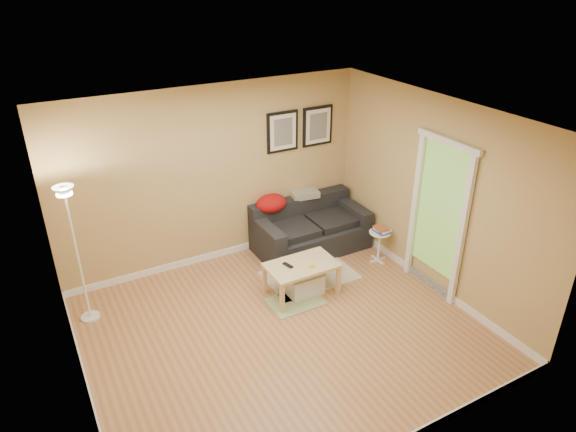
% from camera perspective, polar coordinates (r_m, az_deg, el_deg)
% --- Properties ---
extents(floor, '(4.50, 4.50, 0.00)m').
position_cam_1_polar(floor, '(6.41, -0.64, -12.54)').
color(floor, '#B7764E').
rests_on(floor, ground).
extents(ceiling, '(4.50, 4.50, 0.00)m').
position_cam_1_polar(ceiling, '(5.17, -0.79, 10.39)').
color(ceiling, white).
rests_on(ceiling, wall_back).
extents(wall_back, '(4.50, 0.00, 4.50)m').
position_cam_1_polar(wall_back, '(7.33, -8.16, 4.34)').
color(wall_back, tan).
rests_on(wall_back, ground).
extents(wall_front, '(4.50, 0.00, 4.50)m').
position_cam_1_polar(wall_front, '(4.32, 12.33, -13.56)').
color(wall_front, tan).
rests_on(wall_front, ground).
extents(wall_left, '(0.00, 4.00, 4.00)m').
position_cam_1_polar(wall_left, '(5.17, -23.47, -7.97)').
color(wall_left, tan).
rests_on(wall_left, ground).
extents(wall_right, '(0.00, 4.00, 4.00)m').
position_cam_1_polar(wall_right, '(6.91, 15.95, 2.14)').
color(wall_right, tan).
rests_on(wall_right, ground).
extents(baseboard_back, '(4.50, 0.02, 0.10)m').
position_cam_1_polar(baseboard_back, '(7.88, -7.56, -4.12)').
color(baseboard_back, white).
rests_on(baseboard_back, ground).
extents(baseboard_left, '(0.02, 4.00, 0.10)m').
position_cam_1_polar(baseboard_left, '(5.93, -21.11, -18.00)').
color(baseboard_left, white).
rests_on(baseboard_left, ground).
extents(baseboard_right, '(0.02, 4.00, 0.10)m').
position_cam_1_polar(baseboard_right, '(7.49, 14.71, -6.60)').
color(baseboard_right, white).
rests_on(baseboard_right, ground).
extents(sofa, '(1.70, 0.90, 0.75)m').
position_cam_1_polar(sofa, '(7.87, 2.56, -1.23)').
color(sofa, black).
rests_on(sofa, ground).
extents(red_throw, '(0.48, 0.36, 0.28)m').
position_cam_1_polar(red_throw, '(7.69, -1.86, 1.40)').
color(red_throw, '#9F0E0F').
rests_on(red_throw, sofa).
extents(plaid_throw, '(0.45, 0.32, 0.10)m').
position_cam_1_polar(plaid_throw, '(7.99, 1.87, 2.47)').
color(plaid_throw, '#C8BB75').
rests_on(plaid_throw, sofa).
extents(framed_print_left, '(0.50, 0.04, 0.60)m').
position_cam_1_polar(framed_print_left, '(7.56, -0.62, 9.34)').
color(framed_print_left, black).
rests_on(framed_print_left, wall_back).
extents(framed_print_right, '(0.50, 0.04, 0.60)m').
position_cam_1_polar(framed_print_right, '(7.85, 3.30, 9.95)').
color(framed_print_right, black).
rests_on(framed_print_right, wall_back).
extents(area_rug, '(1.25, 0.85, 0.01)m').
position_cam_1_polar(area_rug, '(7.38, 2.42, -6.57)').
color(area_rug, beige).
rests_on(area_rug, ground).
extents(green_runner, '(0.70, 0.50, 0.01)m').
position_cam_1_polar(green_runner, '(6.86, 0.81, -9.46)').
color(green_runner, '#668C4C').
rests_on(green_runner, ground).
extents(coffee_table, '(1.01, 0.73, 0.46)m').
position_cam_1_polar(coffee_table, '(6.89, 1.50, -7.00)').
color(coffee_table, beige).
rests_on(coffee_table, ground).
extents(remote_control, '(0.09, 0.17, 0.02)m').
position_cam_1_polar(remote_control, '(6.72, -0.02, -5.49)').
color(remote_control, black).
rests_on(remote_control, coffee_table).
extents(tape_roll, '(0.07, 0.07, 0.03)m').
position_cam_1_polar(tape_roll, '(6.71, 2.64, -5.54)').
color(tape_roll, yellow).
rests_on(tape_roll, coffee_table).
extents(storage_bin, '(0.49, 0.36, 0.30)m').
position_cam_1_polar(storage_bin, '(6.95, 1.75, -7.47)').
color(storage_bin, white).
rests_on(storage_bin, ground).
extents(side_table, '(0.32, 0.32, 0.49)m').
position_cam_1_polar(side_table, '(7.72, 10.05, -3.34)').
color(side_table, white).
rests_on(side_table, ground).
extents(book_stack, '(0.23, 0.27, 0.07)m').
position_cam_1_polar(book_stack, '(7.59, 10.33, -1.49)').
color(book_stack, '#323E96').
rests_on(book_stack, side_table).
extents(floor_lamp, '(0.23, 0.23, 1.81)m').
position_cam_1_polar(floor_lamp, '(6.60, -22.24, -4.51)').
color(floor_lamp, white).
rests_on(floor_lamp, ground).
extents(doorway, '(0.12, 1.01, 2.13)m').
position_cam_1_polar(doorway, '(6.90, 16.22, -0.47)').
color(doorway, white).
rests_on(doorway, ground).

